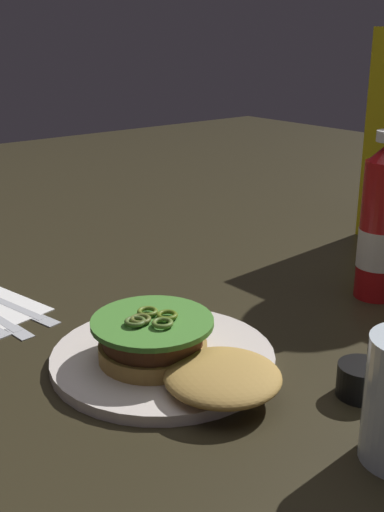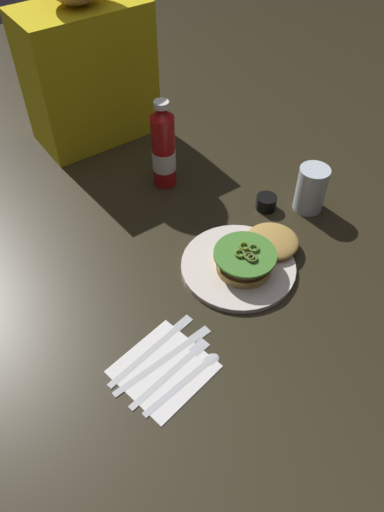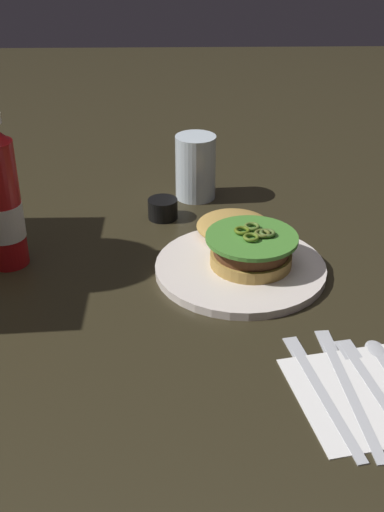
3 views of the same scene
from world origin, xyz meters
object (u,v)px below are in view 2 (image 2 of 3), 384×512
object	(u,v)px
condiment_cup	(266,202)
napkin	(164,369)
burger_sandwich	(255,253)
steak_knife	(157,344)
fork_utensil	(177,366)
water_glass	(311,189)
spoon_utensil	(193,374)
dinner_plate	(238,266)
ketchup_bottle	(164,149)
butter_knife	(170,355)
diner_person	(87,58)

from	to	relation	value
condiment_cup	napkin	bearing A→B (deg)	-152.81
burger_sandwich	steak_knife	distance (m)	0.29
napkin	condiment_cup	bearing A→B (deg)	27.19
napkin	steak_knife	world-z (taller)	steak_knife
napkin	fork_utensil	bearing A→B (deg)	-27.51
water_glass	spoon_utensil	distance (m)	0.54
spoon_utensil	steak_knife	size ratio (longest dim) A/B	0.85
water_glass	fork_utensil	xyz separation A→B (m)	(-0.51, -0.18, -0.05)
condiment_cup	spoon_utensil	bearing A→B (deg)	-146.65
dinner_plate	napkin	distance (m)	0.29
spoon_utensil	ketchup_bottle	bearing A→B (deg)	61.92
ketchup_bottle	steak_knife	xyz separation A→B (m)	(-0.28, -0.41, -0.10)
fork_utensil	dinner_plate	bearing A→B (deg)	27.08
dinner_plate	steak_knife	distance (m)	0.26
ketchup_bottle	butter_knife	bearing A→B (deg)	-122.27
condiment_cup	burger_sandwich	bearing A→B (deg)	-139.04
dinner_plate	fork_utensil	distance (m)	0.28
fork_utensil	steak_knife	xyz separation A→B (m)	(-0.00, 0.06, 0.00)
water_glass	diner_person	size ratio (longest dim) A/B	0.22
burger_sandwich	condiment_cup	distance (m)	0.19
water_glass	fork_utensil	bearing A→B (deg)	-160.21
dinner_plate	steak_knife	xyz separation A→B (m)	(-0.25, -0.06, -0.00)
water_glass	diner_person	xyz separation A→B (m)	(-0.26, 0.59, 0.16)
burger_sandwich	dinner_plate	bearing A→B (deg)	166.81
ketchup_bottle	napkin	bearing A→B (deg)	-123.47
burger_sandwich	diner_person	world-z (taller)	diner_person
ketchup_bottle	butter_knife	world-z (taller)	ketchup_bottle
condiment_cup	ketchup_bottle	bearing A→B (deg)	122.77
burger_sandwich	napkin	bearing A→B (deg)	-160.84
spoon_utensil	condiment_cup	bearing A→B (deg)	33.35
condiment_cup	butter_knife	xyz separation A→B (m)	(-0.42, -0.21, -0.01)
steak_knife	butter_knife	bearing A→B (deg)	-77.63
napkin	water_glass	bearing A→B (deg)	17.95
steak_knife	napkin	bearing A→B (deg)	-109.11
ketchup_bottle	fork_utensil	xyz separation A→B (m)	(-0.28, -0.47, -0.10)
dinner_plate	steak_knife	size ratio (longest dim) A/B	1.19
butter_knife	fork_utensil	bearing A→B (deg)	-95.33
condiment_cup	butter_knife	size ratio (longest dim) A/B	0.23
diner_person	water_glass	bearing A→B (deg)	-65.82
ketchup_bottle	water_glass	distance (m)	0.37
napkin	spoon_utensil	size ratio (longest dim) A/B	0.89
water_glass	napkin	distance (m)	0.56
dinner_plate	butter_knife	bearing A→B (deg)	-158.14
butter_knife	ketchup_bottle	bearing A→B (deg)	57.73
dinner_plate	condiment_cup	distance (m)	0.21
burger_sandwich	ketchup_bottle	xyz separation A→B (m)	(-0.00, 0.35, 0.07)
spoon_utensil	diner_person	xyz separation A→B (m)	(0.23, 0.80, 0.22)
fork_utensil	butter_knife	distance (m)	0.03
burger_sandwich	diner_person	size ratio (longest dim) A/B	0.42
condiment_cup	spoon_utensil	size ratio (longest dim) A/B	0.28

